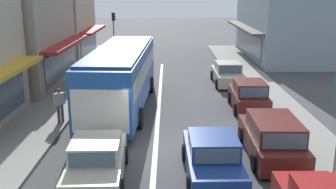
{
  "coord_description": "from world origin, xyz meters",
  "views": [
    {
      "loc": [
        0.5,
        -14.31,
        6.2
      ],
      "look_at": [
        0.51,
        3.96,
        1.2
      ],
      "focal_mm": 42.0,
      "sensor_mm": 36.0,
      "label": 1
    }
  ],
  "objects": [
    {
      "name": "shopfront_far_end",
      "position": [
        -10.18,
        19.39,
        4.35
      ],
      "size": [
        8.75,
        7.71,
        8.71
      ],
      "color": "#B2A38E",
      "rests_on": "ground"
    },
    {
      "name": "pedestrian_far_walker",
      "position": [
        -4.58,
        10.92,
        1.07
      ],
      "size": [
        0.32,
        0.65,
        1.63
      ],
      "color": "#333338",
      "rests_on": "sidewalk_left"
    },
    {
      "name": "lane_centre_line",
      "position": [
        0.0,
        4.0,
        0.0
      ],
      "size": [
        0.2,
        28.0,
        0.01
      ],
      "primitive_type": "cube",
      "color": "silver",
      "rests_on": "ground"
    },
    {
      "name": "city_bus",
      "position": [
        -1.91,
        5.54,
        1.88
      ],
      "size": [
        3.05,
        10.95,
        3.23
      ],
      "color": "#1E4C99",
      "rests_on": "ground"
    },
    {
      "name": "sedan_behind_bus_mid",
      "position": [
        2.0,
        -2.15,
        0.66
      ],
      "size": [
        1.97,
        4.24,
        1.47
      ],
      "color": "navy",
      "rests_on": "ground"
    },
    {
      "name": "sedan_queue_gap_filler",
      "position": [
        -1.85,
        -2.44,
        0.66
      ],
      "size": [
        2.05,
        4.28,
        1.47
      ],
      "color": "#B7B29E",
      "rests_on": "ground"
    },
    {
      "name": "parked_hatchback_kerb_third",
      "position": [
        4.72,
        5.44,
        0.71
      ],
      "size": [
        1.87,
        3.73,
        1.54
      ],
      "color": "#561E19",
      "rests_on": "ground"
    },
    {
      "name": "ground_plane",
      "position": [
        0.0,
        0.0,
        0.0
      ],
      "size": [
        140.0,
        140.0,
        0.0
      ],
      "primitive_type": "plane",
      "color": "#3F3F42"
    },
    {
      "name": "parked_wagon_kerb_second",
      "position": [
        4.4,
        -0.55,
        0.75
      ],
      "size": [
        1.97,
        4.52,
        1.58
      ],
      "color": "#561E19",
      "rests_on": "ground"
    },
    {
      "name": "pedestrian_with_handbag_near",
      "position": [
        -4.55,
        8.8,
        1.07
      ],
      "size": [
        0.42,
        0.65,
        1.63
      ],
      "color": "#333338",
      "rests_on": "sidewalk_left"
    },
    {
      "name": "kerb_right",
      "position": [
        6.2,
        6.0,
        0.06
      ],
      "size": [
        2.8,
        44.0,
        0.12
      ],
      "primitive_type": "cube",
      "color": "gray",
      "rests_on": "ground"
    },
    {
      "name": "building_right_far",
      "position": [
        11.48,
        21.49,
        3.88
      ],
      "size": [
        8.43,
        13.24,
        7.77
      ],
      "color": "#84939E",
      "rests_on": "ground"
    },
    {
      "name": "sidewalk_left",
      "position": [
        -6.8,
        6.0,
        0.07
      ],
      "size": [
        5.2,
        44.0,
        0.14
      ],
      "primitive_type": "cube",
      "color": "gray",
      "rests_on": "ground"
    },
    {
      "name": "traffic_light_downstreet",
      "position": [
        -4.06,
        18.9,
        2.85
      ],
      "size": [
        0.33,
        0.24,
        4.2
      ],
      "color": "gray",
      "rests_on": "ground"
    },
    {
      "name": "pedestrian_browsing_midblock",
      "position": [
        -4.48,
        2.96,
        1.07
      ],
      "size": [
        0.44,
        0.41,
        1.63
      ],
      "color": "#4C4742",
      "rests_on": "sidewalk_left"
    },
    {
      "name": "parked_sedan_kerb_rear",
      "position": [
        4.44,
        11.06,
        0.66
      ],
      "size": [
        1.94,
        4.22,
        1.47
      ],
      "color": "#B7B29E",
      "rests_on": "ground"
    }
  ]
}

